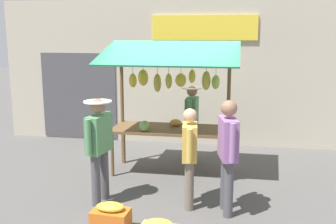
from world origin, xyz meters
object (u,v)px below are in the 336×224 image
(vendor_with_sunhat, at_px, (192,118))
(shopper_in_striped_shirt, at_px, (228,148))
(produce_crate_side, at_px, (111,217))
(market_stall, at_px, (171,92))
(shopper_with_shopping_bag, at_px, (99,142))
(shopper_in_grey_tee, at_px, (190,151))

(vendor_with_sunhat, bearing_deg, shopper_in_striped_shirt, 21.33)
(produce_crate_side, bearing_deg, market_stall, -100.03)
(vendor_with_sunhat, relative_size, shopper_in_striped_shirt, 0.93)
(shopper_with_shopping_bag, distance_m, produce_crate_side, 1.26)
(vendor_with_sunhat, bearing_deg, produce_crate_side, -10.79)
(vendor_with_sunhat, relative_size, shopper_in_grey_tee, 1.02)
(shopper_with_shopping_bag, bearing_deg, produce_crate_side, -142.99)
(shopper_in_grey_tee, relative_size, produce_crate_side, 2.94)
(market_stall, height_order, shopper_in_striped_shirt, market_stall)
(shopper_in_striped_shirt, relative_size, shopper_with_shopping_bag, 1.02)
(vendor_with_sunhat, bearing_deg, shopper_with_shopping_bag, -24.83)
(shopper_with_shopping_bag, bearing_deg, vendor_with_sunhat, -17.43)
(market_stall, xyz_separation_m, vendor_with_sunhat, (-0.31, -0.70, -0.62))
(vendor_with_sunhat, xyz_separation_m, shopper_with_shopping_bag, (1.19, 2.30, 0.06))
(shopper_in_striped_shirt, height_order, shopper_in_grey_tee, shopper_in_striped_shirt)
(market_stall, height_order, shopper_with_shopping_bag, market_stall)
(vendor_with_sunhat, xyz_separation_m, produce_crate_side, (0.74, 3.16, -0.75))
(market_stall, relative_size, produce_crate_side, 4.73)
(shopper_in_grey_tee, distance_m, produce_crate_side, 1.53)
(market_stall, relative_size, shopper_with_shopping_bag, 1.49)
(market_stall, distance_m, produce_crate_side, 2.85)
(shopper_in_grey_tee, distance_m, shopper_with_shopping_bag, 1.42)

